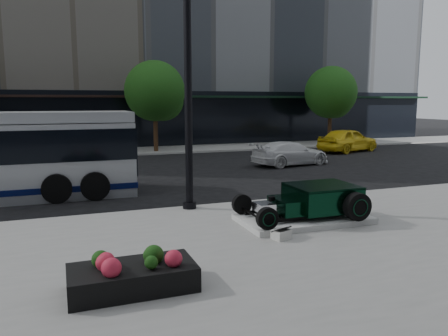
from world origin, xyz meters
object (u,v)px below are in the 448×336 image
object	(u,v)px
lamppost	(188,94)
yellow_taxi	(348,140)
white_sedan	(290,153)
hot_rod	(315,199)
flower_planter	(133,275)

from	to	relation	value
lamppost	yellow_taxi	world-z (taller)	lamppost
white_sedan	yellow_taxi	distance (m)	7.59
white_sedan	yellow_taxi	bearing A→B (deg)	-67.41
lamppost	white_sedan	distance (m)	11.08
hot_rod	flower_planter	size ratio (longest dim) A/B	1.52
yellow_taxi	hot_rod	bearing A→B (deg)	123.84
hot_rod	lamppost	distance (m)	4.65
flower_planter	white_sedan	xyz separation A→B (m)	(10.06, 12.70, 0.25)
lamppost	white_sedan	bearing A→B (deg)	44.87
white_sedan	lamppost	bearing A→B (deg)	125.70
white_sedan	hot_rod	bearing A→B (deg)	145.16
flower_planter	yellow_taxi	xyz separation A→B (m)	(16.51, 16.70, 0.40)
hot_rod	yellow_taxi	world-z (taller)	yellow_taxi
yellow_taxi	lamppost	bearing A→B (deg)	112.08
lamppost	white_sedan	xyz separation A→B (m)	(7.58, 7.54, -2.88)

